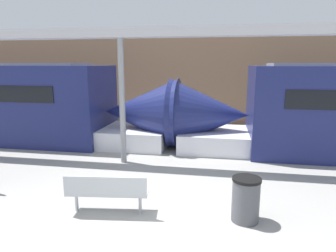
% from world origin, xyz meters
% --- Properties ---
extents(ground_plane, '(60.00, 60.00, 0.00)m').
position_xyz_m(ground_plane, '(0.00, 0.00, 0.00)').
color(ground_plane, '#9E9B96').
extents(station_wall, '(56.00, 0.20, 5.00)m').
position_xyz_m(station_wall, '(0.00, 11.08, 2.50)').
color(station_wall, '#937051').
rests_on(station_wall, ground_plane).
extents(bench_near, '(1.79, 0.65, 0.89)m').
position_xyz_m(bench_near, '(-1.01, 0.66, 0.54)').
color(bench_near, '#ADB2B7').
rests_on(bench_near, ground_plane).
extents(trash_bin, '(0.59, 0.59, 0.93)m').
position_xyz_m(trash_bin, '(1.89, 0.89, 0.47)').
color(trash_bin, '#4C4F54').
rests_on(trash_bin, ground_plane).
extents(support_column_near, '(0.19, 0.19, 3.94)m').
position_xyz_m(support_column_near, '(-1.76, 4.04, 1.97)').
color(support_column_near, gray).
rests_on(support_column_near, ground_plane).
extents(canopy_beam, '(28.00, 0.60, 0.28)m').
position_xyz_m(canopy_beam, '(-1.76, 4.04, 4.08)').
color(canopy_beam, '#B7B7BC').
rests_on(canopy_beam, support_column_near).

